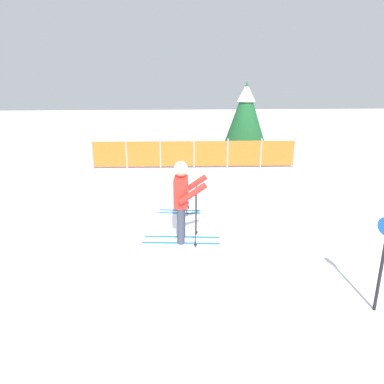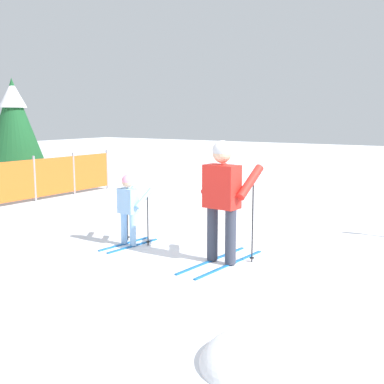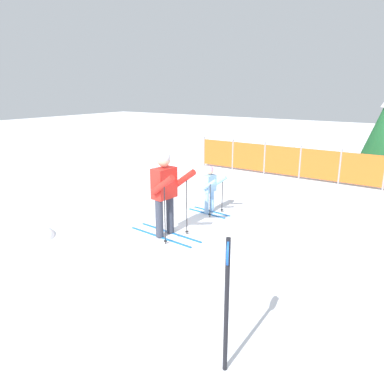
# 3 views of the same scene
# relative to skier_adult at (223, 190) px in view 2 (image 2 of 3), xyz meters

# --- Properties ---
(ground_plane) EXTENTS (60.00, 60.00, 0.00)m
(ground_plane) POSITION_rel_skier_adult_xyz_m (-0.15, -0.18, -1.07)
(ground_plane) COLOR white
(skier_adult) EXTENTS (1.71, 0.80, 1.78)m
(skier_adult) POSITION_rel_skier_adult_xyz_m (0.00, 0.00, 0.00)
(skier_adult) COLOR #1966B2
(skier_adult) RESTS_ON ground_plane
(skier_child) EXTENTS (1.13, 0.55, 1.18)m
(skier_child) POSITION_rel_skier_adult_xyz_m (-0.01, 1.75, -0.37)
(skier_child) COLOR #1966B2
(skier_child) RESTS_ON ground_plane
(conifer_far) EXTENTS (1.71, 1.71, 3.18)m
(conifer_far) POSITION_rel_skier_adult_xyz_m (2.95, 8.47, 0.90)
(conifer_far) COLOR #4C3823
(conifer_far) RESTS_ON ground_plane
(snow_mound) EXTENTS (1.16, 0.98, 0.46)m
(snow_mound) POSITION_rel_skier_adult_xyz_m (-2.33, -1.66, -1.07)
(snow_mound) COLOR white
(snow_mound) RESTS_ON ground_plane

